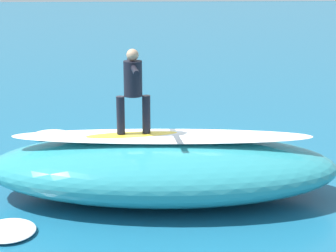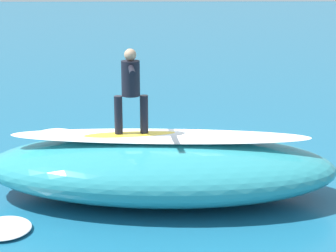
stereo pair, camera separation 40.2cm
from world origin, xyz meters
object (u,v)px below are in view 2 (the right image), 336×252
object	(u,v)px
surfboard_paddling	(197,153)
surfer_paddling	(200,145)
surfboard_riding	(132,135)
surfer_riding	(131,85)

from	to	relation	value
surfboard_paddling	surfer_paddling	bearing A→B (deg)	-180.00
surfboard_riding	surfboard_paddling	distance (m)	3.21
surfboard_riding	surfer_paddling	xyz separation A→B (m)	(-1.54, -2.68, -1.05)
surfboard_riding	surfer_paddling	world-z (taller)	surfboard_riding
surfboard_riding	surfer_riding	bearing A→B (deg)	0.00
surfer_riding	surfboard_paddling	size ratio (longest dim) A/B	0.85
surfer_riding	surfboard_paddling	world-z (taller)	surfer_riding
surfboard_riding	surfer_riding	xyz separation A→B (m)	(0.00, 0.00, 1.00)
surfer_riding	surfer_paddling	xyz separation A→B (m)	(-1.54, -2.68, -2.05)
surfboard_paddling	surfer_paddling	world-z (taller)	surfer_paddling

